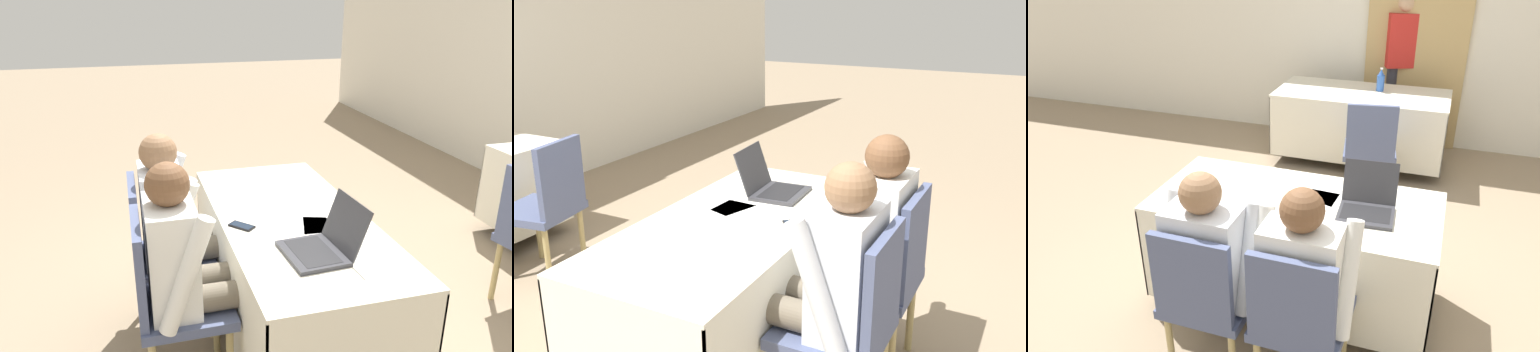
% 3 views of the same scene
% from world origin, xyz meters
% --- Properties ---
extents(ground_plane, '(24.00, 24.00, 0.00)m').
position_xyz_m(ground_plane, '(0.00, 0.00, 0.00)').
color(ground_plane, gray).
extents(conference_table_near, '(1.67, 0.77, 0.73)m').
position_xyz_m(conference_table_near, '(0.00, 0.00, 0.55)').
color(conference_table_near, silver).
rests_on(conference_table_near, ground_plane).
extents(laptop, '(0.33, 0.35, 0.25)m').
position_xyz_m(laptop, '(0.42, 0.00, 0.78)').
color(laptop, '#333338').
rests_on(laptop, conference_table_near).
extents(cell_phone, '(0.14, 0.13, 0.01)m').
position_xyz_m(cell_phone, '(0.05, -0.29, 0.74)').
color(cell_phone, black).
rests_on(cell_phone, conference_table_near).
extents(paper_beside_laptop, '(0.23, 0.31, 0.00)m').
position_xyz_m(paper_beside_laptop, '(0.12, 0.02, 0.73)').
color(paper_beside_laptop, white).
rests_on(paper_beside_laptop, conference_table_near).
extents(paper_centre_table, '(0.29, 0.35, 0.00)m').
position_xyz_m(paper_centre_table, '(0.16, 0.16, 0.73)').
color(paper_centre_table, white).
rests_on(paper_centre_table, conference_table_near).
extents(chair_near_left, '(0.44, 0.44, 0.91)m').
position_xyz_m(chair_near_left, '(-0.24, -0.69, 0.51)').
color(chair_near_left, tan).
rests_on(chair_near_left, ground_plane).
extents(chair_near_right, '(0.44, 0.44, 0.91)m').
position_xyz_m(chair_near_right, '(0.24, -0.69, 0.51)').
color(chair_near_right, tan).
rests_on(chair_near_right, ground_plane).
extents(chair_far_spare, '(0.51, 0.51, 0.91)m').
position_xyz_m(chair_far_spare, '(0.19, 1.49, 0.51)').
color(chair_far_spare, tan).
rests_on(chair_far_spare, ground_plane).
extents(person_checkered_shirt, '(0.50, 0.52, 1.17)m').
position_xyz_m(person_checkered_shirt, '(-0.24, -0.59, 0.67)').
color(person_checkered_shirt, '#665B4C').
rests_on(person_checkered_shirt, ground_plane).
extents(person_white_shirt, '(0.50, 0.52, 1.17)m').
position_xyz_m(person_white_shirt, '(0.24, -0.59, 0.67)').
color(person_white_shirt, '#665B4C').
rests_on(person_white_shirt, ground_plane).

